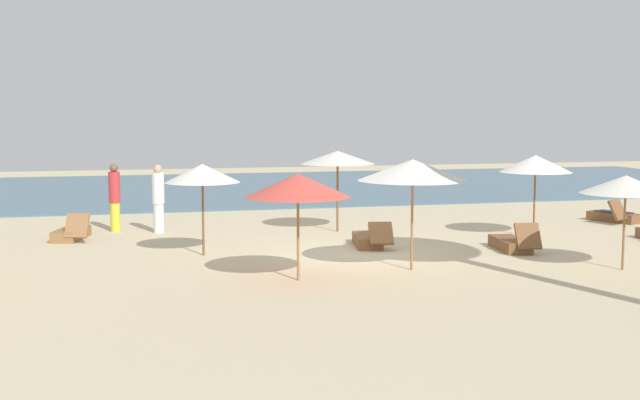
# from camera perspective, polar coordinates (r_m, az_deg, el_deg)

# --- Properties ---
(ground_plane) EXTENTS (60.00, 60.00, 0.00)m
(ground_plane) POSITION_cam_1_polar(r_m,az_deg,el_deg) (18.72, 2.55, -3.89)
(ground_plane) COLOR beige
(ocean_water) EXTENTS (48.00, 16.00, 0.06)m
(ocean_water) POSITION_cam_1_polar(r_m,az_deg,el_deg) (35.21, -5.40, 0.89)
(ocean_water) COLOR #476B7F
(ocean_water) RESTS_ON ground_plane
(umbrella_0) EXTENTS (2.29, 2.29, 2.33)m
(umbrella_0) POSITION_cam_1_polar(r_m,az_deg,el_deg) (16.73, 6.62, 2.13)
(umbrella_0) COLOR olive
(umbrella_0) RESTS_ON ground_plane
(umbrella_2) EXTENTS (1.73, 1.73, 2.12)m
(umbrella_2) POSITION_cam_1_polar(r_m,az_deg,el_deg) (18.55, -8.38, 1.89)
(umbrella_2) COLOR brown
(umbrella_2) RESTS_ON ground_plane
(umbrella_4) EXTENTS (2.07, 2.07, 2.25)m
(umbrella_4) POSITION_cam_1_polar(r_m,az_deg,el_deg) (22.09, 1.26, 3.05)
(umbrella_4) COLOR brown
(umbrella_4) RESTS_ON ground_plane
(umbrella_5) EXTENTS (1.90, 1.90, 2.18)m
(umbrella_5) POSITION_cam_1_polar(r_m,az_deg,el_deg) (21.88, 15.10, 2.51)
(umbrella_5) COLOR brown
(umbrella_5) RESTS_ON ground_plane
(umbrella_6) EXTENTS (1.87, 1.87, 1.99)m
(umbrella_6) POSITION_cam_1_polar(r_m,az_deg,el_deg) (17.85, 20.95, 1.03)
(umbrella_6) COLOR brown
(umbrella_6) RESTS_ON ground_plane
(umbrella_7) EXTENTS (2.06, 2.06, 2.11)m
(umbrella_7) POSITION_cam_1_polar(r_m,az_deg,el_deg) (15.59, -1.58, 1.05)
(umbrella_7) COLOR olive
(umbrella_7) RESTS_ON ground_plane
(lounger_0) EXTENTS (1.01, 1.73, 0.74)m
(lounger_0) POSITION_cam_1_polar(r_m,az_deg,el_deg) (21.83, -17.26, -2.26)
(lounger_0) COLOR olive
(lounger_0) RESTS_ON ground_plane
(lounger_1) EXTENTS (0.79, 1.70, 0.74)m
(lounger_1) POSITION_cam_1_polar(r_m,az_deg,el_deg) (19.75, 13.50, -3.03)
(lounger_1) COLOR brown
(lounger_1) RESTS_ON ground_plane
(lounger_3) EXTENTS (0.88, 1.78, 0.67)m
(lounger_3) POSITION_cam_1_polar(r_m,az_deg,el_deg) (19.82, 3.48, -2.84)
(lounger_3) COLOR brown
(lounger_3) RESTS_ON ground_plane
(lounger_4) EXTENTS (1.24, 1.73, 0.74)m
(lounger_4) POSITION_cam_1_polar(r_m,az_deg,el_deg) (25.79, 20.20, -1.09)
(lounger_4) COLOR brown
(lounger_4) RESTS_ON ground_plane
(person_0) EXTENTS (0.33, 0.33, 1.89)m
(person_0) POSITION_cam_1_polar(r_m,az_deg,el_deg) (22.88, -14.42, 0.22)
(person_0) COLOR yellow
(person_0) RESTS_ON ground_plane
(person_1) EXTENTS (0.35, 0.35, 1.88)m
(person_1) POSITION_cam_1_polar(r_m,az_deg,el_deg) (22.38, -11.45, 0.13)
(person_1) COLOR white
(person_1) RESTS_ON ground_plane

